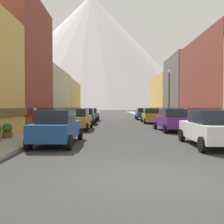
% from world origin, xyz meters
% --- Properties ---
extents(ground_plane, '(400.00, 400.00, 0.00)m').
position_xyz_m(ground_plane, '(0.00, 0.00, 0.00)').
color(ground_plane, '#313131').
extents(sidewalk_left, '(2.50, 100.00, 0.15)m').
position_xyz_m(sidewalk_left, '(-6.25, 35.00, 0.07)').
color(sidewalk_left, gray).
rests_on(sidewalk_left, ground).
extents(sidewalk_right, '(2.50, 100.00, 0.15)m').
position_xyz_m(sidewalk_right, '(6.25, 35.00, 0.07)').
color(sidewalk_right, gray).
rests_on(sidewalk_right, ground).
extents(storefront_left_2, '(6.71, 12.19, 6.93)m').
position_xyz_m(storefront_left_2, '(-10.70, 25.85, 3.33)').
color(storefront_left_2, beige).
rests_on(storefront_left_2, ground).
extents(storefront_left_3, '(6.43, 10.82, 6.71)m').
position_xyz_m(storefront_left_3, '(-10.57, 37.87, 3.23)').
color(storefront_left_3, '#D8B259').
rests_on(storefront_left_3, ground).
extents(storefront_right_2, '(7.69, 8.45, 9.21)m').
position_xyz_m(storefront_right_2, '(11.19, 27.21, 4.45)').
color(storefront_right_2, '#66605B').
rests_on(storefront_right_2, ground).
extents(storefront_right_3, '(10.14, 12.66, 7.75)m').
position_xyz_m(storefront_right_3, '(12.42, 38.09, 3.73)').
color(storefront_right_3, '#D8B259').
rests_on(storefront_right_3, ground).
extents(car_left_0, '(2.13, 4.43, 1.78)m').
position_xyz_m(car_left_0, '(-3.80, 5.71, 0.90)').
color(car_left_0, '#19478C').
rests_on(car_left_0, ground).
extents(car_left_1, '(2.14, 4.44, 1.78)m').
position_xyz_m(car_left_1, '(-3.80, 13.31, 0.90)').
color(car_left_1, '#B28419').
rests_on(car_left_1, ground).
extents(car_left_2, '(2.07, 4.41, 1.78)m').
position_xyz_m(car_left_2, '(-3.80, 19.69, 0.90)').
color(car_left_2, '#19478C').
rests_on(car_left_2, ground).
extents(car_left_3, '(2.13, 4.43, 1.78)m').
position_xyz_m(car_left_3, '(-3.80, 26.02, 0.90)').
color(car_left_3, '#591E72').
rests_on(car_left_3, ground).
extents(car_right_0, '(2.22, 4.47, 1.78)m').
position_xyz_m(car_right_0, '(3.80, 5.03, 0.90)').
color(car_right_0, silver).
rests_on(car_right_0, ground).
extents(car_right_1, '(2.18, 4.45, 1.78)m').
position_xyz_m(car_right_1, '(3.80, 12.24, 0.90)').
color(car_right_1, '#591E72').
rests_on(car_right_1, ground).
extents(car_right_2, '(2.20, 4.46, 1.78)m').
position_xyz_m(car_right_2, '(3.80, 21.65, 0.90)').
color(car_right_2, '#B28419').
rests_on(car_right_2, ground).
extents(car_right_3, '(2.21, 4.47, 1.78)m').
position_xyz_m(car_right_3, '(3.80, 29.22, 0.90)').
color(car_right_3, '#19478C').
rests_on(car_right_3, ground).
extents(potted_plant_0, '(0.55, 0.55, 0.86)m').
position_xyz_m(potted_plant_0, '(-7.00, 7.06, 0.57)').
color(potted_plant_0, brown).
rests_on(potted_plant_0, sidewalk_left).
extents(pedestrian_0, '(0.36, 0.36, 1.74)m').
position_xyz_m(pedestrian_0, '(-6.25, 9.62, 0.96)').
color(pedestrian_0, maroon).
rests_on(pedestrian_0, sidewalk_left).
extents(pedestrian_1, '(0.36, 0.36, 1.67)m').
position_xyz_m(pedestrian_1, '(6.25, 16.27, 0.92)').
color(pedestrian_1, '#333338').
rests_on(pedestrian_1, sidewalk_right).
extents(streetlamp_right, '(0.36, 0.36, 5.86)m').
position_xyz_m(streetlamp_right, '(5.35, 19.18, 3.99)').
color(streetlamp_right, black).
rests_on(streetlamp_right, sidewalk_right).
extents(mountain_backdrop, '(234.88, 234.88, 129.42)m').
position_xyz_m(mountain_backdrop, '(-23.48, 260.00, 64.71)').
color(mountain_backdrop, silver).
rests_on(mountain_backdrop, ground).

